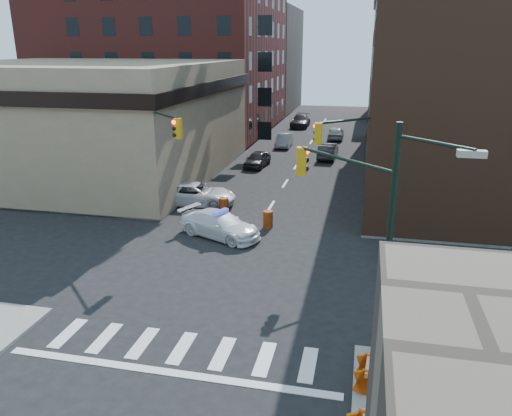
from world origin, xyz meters
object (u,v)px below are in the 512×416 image
at_px(barrel_road, 268,219).
at_px(barricade_nw_a, 128,205).
at_px(pedestrian_a, 125,203).
at_px(pickup, 196,194).
at_px(barricade_se_a, 395,342).
at_px(barrel_bank, 224,206).
at_px(parked_car_wnear, 257,159).
at_px(pedestrian_b, 126,203).
at_px(parked_car_wfar, 284,140).
at_px(parked_car_enear, 328,151).
at_px(police_car, 220,225).

xyz_separation_m(barrel_road, barricade_nw_a, (-9.22, 0.63, 0.08)).
bearing_deg(pedestrian_a, barrel_road, 24.07).
height_order(pickup, barricade_se_a, pickup).
xyz_separation_m(barrel_road, barrel_bank, (-3.20, 1.79, 0.03)).
xyz_separation_m(parked_car_wnear, pedestrian_b, (-5.10, -15.08, 0.25)).
height_order(parked_car_wfar, barricade_se_a, parked_car_wfar).
distance_m(barricade_se_a, barricade_nw_a, 20.16).
relative_size(parked_car_wnear, parked_car_wfar, 0.96).
bearing_deg(pedestrian_b, barricade_se_a, -34.06).
bearing_deg(barricade_nw_a, parked_car_wnear, 61.97).
xyz_separation_m(pickup, barricade_nw_a, (-3.62, -2.68, -0.16)).
relative_size(pickup, parked_car_wnear, 1.34).
xyz_separation_m(parked_car_wnear, parked_car_enear, (5.82, 4.72, 0.07)).
bearing_deg(barricade_nw_a, parked_car_enear, 51.99).
xyz_separation_m(parked_car_wfar, pedestrian_a, (-6.02, -24.70, 0.24)).
distance_m(pedestrian_b, barrel_bank, 6.10).
bearing_deg(barrel_road, pickup, 149.41).
relative_size(parked_car_enear, barricade_se_a, 3.96).
distance_m(pickup, barricade_nw_a, 4.51).
bearing_deg(police_car, pedestrian_b, 96.25).
bearing_deg(barricade_nw_a, pedestrian_a, -88.01).
height_order(parked_car_wfar, pedestrian_a, pedestrian_a).
bearing_deg(barrel_bank, barrel_road, -29.29).
height_order(pickup, parked_car_wfar, pickup).
relative_size(parked_car_wfar, parked_car_enear, 0.92).
height_order(pedestrian_b, barricade_se_a, pedestrian_b).
height_order(pedestrian_a, barrel_road, pedestrian_a).
bearing_deg(parked_car_wnear, pickup, -92.48).
relative_size(pickup, barrel_road, 5.25).
xyz_separation_m(barrel_bank, barricade_nw_a, (-6.02, -1.17, 0.05)).
xyz_separation_m(pedestrian_a, barrel_road, (9.11, 0.00, -0.41)).
height_order(pedestrian_a, barricade_nw_a, pedestrian_a).
height_order(parked_car_wnear, barricade_se_a, parked_car_wnear).
bearing_deg(pedestrian_a, pedestrian_b, 24.07).
distance_m(pickup, parked_car_wnear, 11.89).
bearing_deg(parked_car_enear, pedestrian_a, 62.89).
xyz_separation_m(pedestrian_b, barrel_road, (9.02, 0.00, -0.42)).
bearing_deg(parked_car_wfar, barrel_road, -83.86).
xyz_separation_m(pickup, barrel_road, (5.60, -3.31, -0.23)).
bearing_deg(barricade_nw_a, pedestrian_b, -79.87).
bearing_deg(barricade_nw_a, barrel_bank, 3.08).
xyz_separation_m(pickup, parked_car_wnear, (1.68, 11.77, -0.06)).
distance_m(parked_car_wfar, parked_car_enear, 7.00).
bearing_deg(pedestrian_a, pickup, 67.37).
height_order(barrel_bank, barricade_se_a, barrel_bank).
xyz_separation_m(pedestrian_a, barricade_nw_a, (-0.11, 0.63, -0.34)).
bearing_deg(parked_car_enear, barricade_nw_a, 61.85).
relative_size(parked_car_wnear, pedestrian_b, 2.56).
distance_m(police_car, parked_car_wfar, 26.73).
xyz_separation_m(barrel_road, barricade_se_a, (6.73, -11.70, 0.07)).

